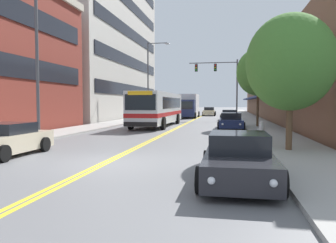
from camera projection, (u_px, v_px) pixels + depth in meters
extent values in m
plane|color=slate|center=(199.00, 117.00, 47.52)|extent=(240.00, 240.00, 0.00)
cube|color=#9E9B96|center=(152.00, 116.00, 48.77)|extent=(2.96, 106.00, 0.13)
cube|color=#9E9B96|center=(248.00, 117.00, 46.26)|extent=(2.96, 106.00, 0.13)
cube|color=yellow|center=(198.00, 117.00, 47.53)|extent=(0.14, 106.00, 0.01)
cube|color=yellow|center=(200.00, 117.00, 47.50)|extent=(0.14, 106.00, 0.01)
cube|color=black|center=(30.00, 69.00, 21.46)|extent=(0.08, 13.89, 1.40)
cube|color=black|center=(29.00, 16.00, 21.26)|extent=(0.08, 13.89, 1.40)
cube|color=#BCB7AD|center=(90.00, 8.00, 44.93)|extent=(12.00, 27.87, 30.14)
cube|color=black|center=(133.00, 90.00, 44.48)|extent=(0.08, 25.64, 1.40)
cube|color=black|center=(132.00, 63.00, 44.27)|extent=(0.08, 25.64, 1.40)
cube|color=black|center=(132.00, 34.00, 44.06)|extent=(0.08, 25.64, 1.40)
cube|color=black|center=(132.00, 6.00, 43.85)|extent=(0.08, 25.64, 1.40)
cube|color=brown|center=(291.00, 89.00, 45.01)|extent=(8.00, 68.00, 7.93)
cube|color=navy|center=(257.00, 97.00, 45.89)|extent=(1.10, 61.20, 0.24)
cube|color=black|center=(261.00, 83.00, 45.68)|extent=(0.08, 61.20, 1.40)
cube|color=silver|center=(158.00, 108.00, 29.19)|extent=(2.51, 11.92, 2.59)
cube|color=#B21919|center=(158.00, 113.00, 29.22)|extent=(2.53, 11.94, 0.32)
cube|color=black|center=(159.00, 103.00, 29.75)|extent=(2.54, 9.30, 0.93)
cube|color=black|center=(140.00, 102.00, 23.29)|extent=(2.26, 0.04, 1.14)
cube|color=yellow|center=(140.00, 93.00, 23.25)|extent=(1.81, 0.06, 0.28)
cube|color=black|center=(140.00, 124.00, 23.36)|extent=(2.46, 0.08, 0.32)
cylinder|color=black|center=(131.00, 123.00, 25.51)|extent=(0.30, 1.00, 1.00)
cylinder|color=black|center=(163.00, 123.00, 25.04)|extent=(0.30, 1.00, 1.00)
cylinder|color=black|center=(152.00, 119.00, 32.70)|extent=(0.30, 1.00, 1.00)
cylinder|color=black|center=(178.00, 119.00, 32.24)|extent=(0.30, 1.00, 1.00)
cube|color=beige|center=(4.00, 143.00, 12.69)|extent=(1.87, 4.17, 0.68)
cube|color=black|center=(6.00, 128.00, 12.82)|extent=(1.61, 1.83, 0.42)
cylinder|color=black|center=(3.00, 154.00, 11.26)|extent=(0.22, 0.61, 0.61)
cylinder|color=black|center=(4.00, 143.00, 14.14)|extent=(0.22, 0.61, 0.61)
cylinder|color=black|center=(45.00, 144.00, 13.80)|extent=(0.22, 0.61, 0.61)
cube|color=red|center=(21.00, 136.00, 14.87)|extent=(0.18, 0.04, 0.10)
cube|color=red|center=(49.00, 137.00, 14.62)|extent=(0.18, 0.04, 0.10)
cube|color=#38383D|center=(166.00, 114.00, 44.95)|extent=(1.86, 4.56, 0.61)
cube|color=black|center=(166.00, 111.00, 45.10)|extent=(1.60, 2.01, 0.44)
cylinder|color=black|center=(157.00, 116.00, 43.74)|extent=(0.22, 0.66, 0.66)
cylinder|color=black|center=(171.00, 116.00, 43.40)|extent=(0.22, 0.66, 0.66)
cylinder|color=black|center=(161.00, 115.00, 46.52)|extent=(0.22, 0.66, 0.66)
cylinder|color=black|center=(174.00, 115.00, 46.18)|extent=(0.22, 0.66, 0.66)
sphere|color=silver|center=(158.00, 115.00, 42.80)|extent=(0.16, 0.16, 0.16)
sphere|color=silver|center=(168.00, 115.00, 42.57)|extent=(0.16, 0.16, 0.16)
cube|color=red|center=(164.00, 114.00, 47.32)|extent=(0.18, 0.04, 0.10)
cube|color=red|center=(173.00, 114.00, 47.08)|extent=(0.18, 0.04, 0.10)
cube|color=#232328|center=(239.00, 164.00, 8.42)|extent=(1.70, 4.06, 0.59)
cube|color=black|center=(239.00, 142.00, 8.55)|extent=(1.46, 1.79, 0.50)
cylinder|color=black|center=(201.00, 180.00, 7.35)|extent=(0.22, 0.62, 0.62)
cylinder|color=black|center=(282.00, 184.00, 7.04)|extent=(0.22, 0.62, 0.62)
cylinder|color=black|center=(208.00, 161.00, 9.83)|extent=(0.22, 0.62, 0.62)
cylinder|color=black|center=(268.00, 163.00, 9.51)|extent=(0.22, 0.62, 0.62)
sphere|color=silver|center=(211.00, 181.00, 6.51)|extent=(0.16, 0.16, 0.16)
sphere|color=silver|center=(274.00, 183.00, 6.30)|extent=(0.16, 0.16, 0.16)
cube|color=red|center=(217.00, 151.00, 10.54)|extent=(0.18, 0.04, 0.10)
cube|color=red|center=(256.00, 152.00, 10.32)|extent=(0.18, 0.04, 0.10)
cube|color=white|center=(229.00, 116.00, 39.48)|extent=(1.92, 4.54, 0.55)
cube|color=black|center=(229.00, 112.00, 39.62)|extent=(1.65, 2.00, 0.50)
cylinder|color=black|center=(221.00, 118.00, 38.28)|extent=(0.22, 0.68, 0.68)
cylinder|color=black|center=(238.00, 118.00, 37.92)|extent=(0.22, 0.68, 0.68)
cylinder|color=black|center=(221.00, 117.00, 41.04)|extent=(0.22, 0.68, 0.68)
cylinder|color=black|center=(237.00, 117.00, 40.69)|extent=(0.22, 0.68, 0.68)
sphere|color=silver|center=(224.00, 117.00, 37.34)|extent=(0.16, 0.16, 0.16)
sphere|color=silver|center=(236.00, 117.00, 37.10)|extent=(0.16, 0.16, 0.16)
cube|color=red|center=(224.00, 115.00, 41.84)|extent=(0.18, 0.04, 0.10)
cube|color=red|center=(235.00, 115.00, 41.59)|extent=(0.18, 0.04, 0.10)
cube|color=#19234C|center=(231.00, 123.00, 26.17)|extent=(1.81, 4.61, 0.60)
cube|color=black|center=(231.00, 116.00, 26.32)|extent=(1.56, 2.03, 0.50)
cylinder|color=black|center=(219.00, 126.00, 24.94)|extent=(0.22, 0.62, 0.62)
cylinder|color=black|center=(244.00, 126.00, 24.61)|extent=(0.22, 0.62, 0.62)
cylinder|color=black|center=(220.00, 124.00, 27.75)|extent=(0.22, 0.62, 0.62)
cylinder|color=black|center=(242.00, 124.00, 27.41)|extent=(0.22, 0.62, 0.62)
sphere|color=silver|center=(223.00, 124.00, 24.00)|extent=(0.16, 0.16, 0.16)
sphere|color=silver|center=(240.00, 124.00, 23.77)|extent=(0.16, 0.16, 0.16)
cube|color=red|center=(223.00, 121.00, 28.56)|extent=(0.18, 0.04, 0.10)
cube|color=red|center=(238.00, 121.00, 28.32)|extent=(0.18, 0.04, 0.10)
cube|color=#BCAD89|center=(209.00, 112.00, 53.48)|extent=(1.80, 4.65, 0.70)
cube|color=black|center=(209.00, 109.00, 53.63)|extent=(1.55, 2.04, 0.49)
cylinder|color=black|center=(203.00, 114.00, 52.24)|extent=(0.22, 0.69, 0.69)
cylinder|color=black|center=(215.00, 114.00, 51.91)|extent=(0.22, 0.69, 0.69)
cylinder|color=black|center=(204.00, 113.00, 55.07)|extent=(0.22, 0.69, 0.69)
cylinder|color=black|center=(215.00, 113.00, 54.74)|extent=(0.22, 0.69, 0.69)
sphere|color=silver|center=(204.00, 113.00, 51.29)|extent=(0.16, 0.16, 0.16)
sphere|color=silver|center=(212.00, 113.00, 51.06)|extent=(0.16, 0.16, 0.16)
cube|color=red|center=(206.00, 112.00, 55.88)|extent=(0.18, 0.04, 0.10)
cube|color=red|center=(214.00, 112.00, 55.65)|extent=(0.18, 0.04, 0.10)
cube|color=#19234C|center=(186.00, 108.00, 43.24)|extent=(2.26, 2.22, 2.24)
cube|color=black|center=(185.00, 105.00, 42.11)|extent=(1.92, 0.04, 0.99)
cube|color=white|center=(190.00, 105.00, 46.85)|extent=(2.31, 5.18, 3.06)
cylinder|color=black|center=(178.00, 115.00, 43.51)|extent=(0.28, 0.84, 0.84)
cylinder|color=black|center=(195.00, 115.00, 43.09)|extent=(0.28, 0.84, 0.84)
cylinder|color=black|center=(183.00, 114.00, 48.66)|extent=(0.28, 0.84, 0.84)
cylinder|color=black|center=(199.00, 114.00, 48.25)|extent=(0.28, 0.84, 0.84)
cylinder|color=#47474C|center=(237.00, 90.00, 40.41)|extent=(0.18, 0.18, 7.43)
cylinder|color=#47474C|center=(213.00, 63.00, 40.75)|extent=(5.94, 0.11, 0.11)
cube|color=black|center=(215.00, 68.00, 40.73)|extent=(0.34, 0.26, 0.92)
sphere|color=red|center=(215.00, 65.00, 40.56)|extent=(0.18, 0.18, 0.18)
sphere|color=yellow|center=(215.00, 67.00, 40.58)|extent=(0.18, 0.18, 0.18)
sphere|color=green|center=(215.00, 70.00, 40.59)|extent=(0.18, 0.18, 0.18)
cylinder|color=black|center=(215.00, 63.00, 40.70)|extent=(0.02, 0.02, 0.14)
cube|color=black|center=(196.00, 68.00, 41.16)|extent=(0.34, 0.26, 0.92)
sphere|color=red|center=(196.00, 66.00, 40.99)|extent=(0.18, 0.18, 0.18)
sphere|color=yellow|center=(196.00, 68.00, 41.00)|extent=(0.18, 0.18, 0.18)
sphere|color=green|center=(196.00, 70.00, 41.02)|extent=(0.18, 0.18, 0.18)
cylinder|color=black|center=(196.00, 64.00, 41.13)|extent=(0.02, 0.02, 0.14)
cylinder|color=#47474C|center=(37.00, 63.00, 16.36)|extent=(0.16, 0.16, 8.08)
cylinder|color=#47474C|center=(148.00, 81.00, 39.01)|extent=(0.16, 0.16, 9.26)
cylinder|color=#47474C|center=(158.00, 43.00, 38.55)|extent=(2.36, 0.10, 0.10)
ellipsoid|color=#B2B2B7|center=(167.00, 44.00, 38.34)|extent=(0.56, 0.28, 0.20)
cylinder|color=brown|center=(289.00, 125.00, 13.41)|extent=(0.25, 0.25, 2.05)
ellipsoid|color=#42752D|center=(290.00, 62.00, 13.27)|extent=(3.57, 3.57, 3.93)
cylinder|color=brown|center=(258.00, 108.00, 27.01)|extent=(0.19, 0.19, 2.97)
ellipsoid|color=#42752D|center=(258.00, 72.00, 26.84)|extent=(3.53, 3.53, 3.88)
cylinder|color=#B7B7BC|center=(262.00, 131.00, 17.97)|extent=(0.27, 0.27, 0.76)
sphere|color=#B7B7BC|center=(262.00, 123.00, 17.95)|extent=(0.24, 0.24, 0.24)
cylinder|color=#B7B7BC|center=(258.00, 129.00, 18.00)|extent=(0.08, 0.12, 0.12)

